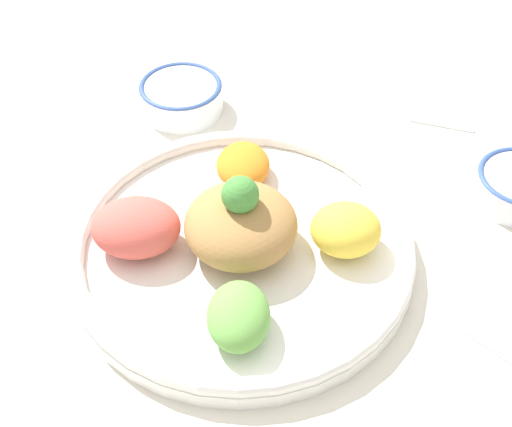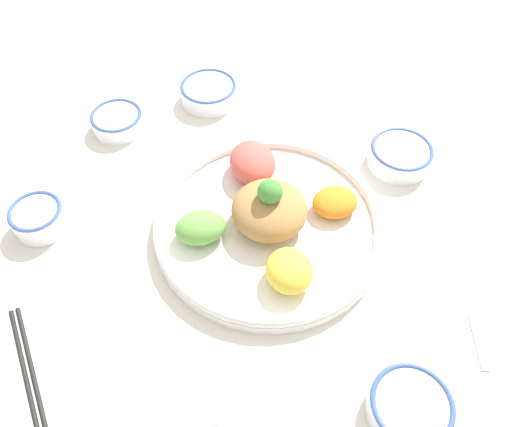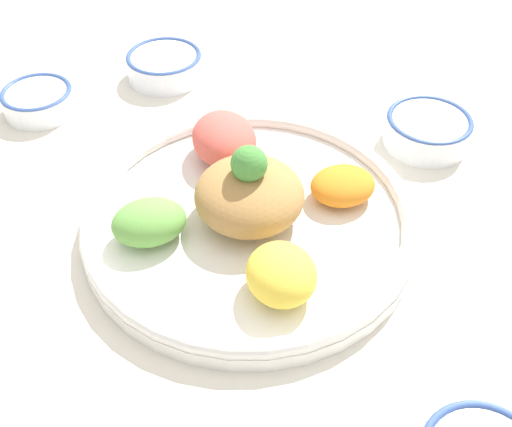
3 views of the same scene
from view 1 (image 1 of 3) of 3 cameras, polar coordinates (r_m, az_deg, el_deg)
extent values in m
plane|color=silver|center=(0.82, 1.40, -3.25)|extent=(2.40, 2.40, 0.00)
cylinder|color=white|center=(0.81, -1.18, -3.05)|extent=(0.39, 0.39, 0.02)
torus|color=white|center=(0.80, -1.19, -2.34)|extent=(0.39, 0.39, 0.02)
ellipsoid|color=#6BAD4C|center=(0.71, -1.41, -8.21)|extent=(0.09, 0.10, 0.05)
ellipsoid|color=yellow|center=(0.79, 7.19, -1.29)|extent=(0.10, 0.10, 0.05)
ellipsoid|color=orange|center=(0.88, -1.05, 3.89)|extent=(0.09, 0.10, 0.04)
ellipsoid|color=#E55B51|center=(0.80, -9.58, -1.10)|extent=(0.12, 0.11, 0.06)
ellipsoid|color=#AD7F47|center=(0.78, -1.22, -0.91)|extent=(0.13, 0.13, 0.07)
sphere|color=#478E3D|center=(0.75, -1.28, 1.52)|extent=(0.04, 0.04, 0.04)
cylinder|color=white|center=(1.02, -5.98, 9.21)|extent=(0.12, 0.12, 0.04)
torus|color=#38569E|center=(1.01, -6.06, 10.06)|extent=(0.12, 0.12, 0.01)
cylinder|color=#DBB251|center=(1.01, -6.05, 9.94)|extent=(0.10, 0.10, 0.00)
cube|color=silver|center=(0.78, 18.89, -10.26)|extent=(0.04, 0.08, 0.01)
cube|color=silver|center=(1.03, 14.70, 6.99)|extent=(0.08, 0.06, 0.01)
ellipsoid|color=silver|center=(1.03, 11.26, 7.71)|extent=(0.06, 0.06, 0.01)
camera|label=2|loc=(0.62, 64.80, 32.57)|focal=35.00mm
camera|label=3|loc=(0.62, 52.39, 19.80)|focal=42.00mm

